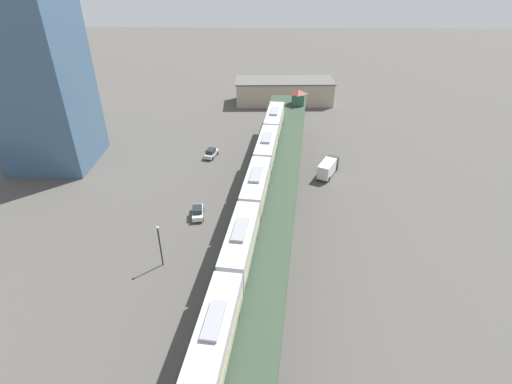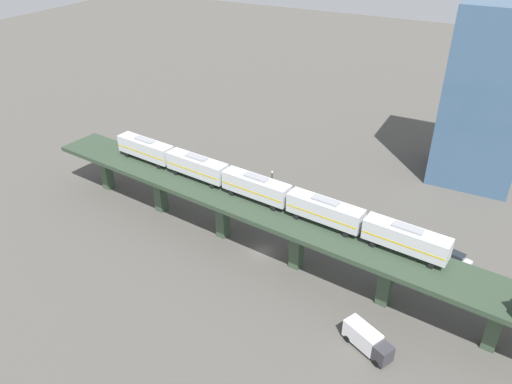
% 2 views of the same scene
% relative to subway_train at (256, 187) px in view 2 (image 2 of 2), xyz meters
% --- Properties ---
extents(ground_plane, '(400.00, 400.00, 0.00)m').
position_rel_subway_train_xyz_m(ground_plane, '(1.66, 2.18, -11.44)').
color(ground_plane, '#4C4944').
extents(elevated_viaduct, '(18.95, 92.36, 8.90)m').
position_rel_subway_train_xyz_m(elevated_viaduct, '(1.64, 1.98, -3.84)').
color(elevated_viaduct, '#2C3D2C').
rests_on(elevated_viaduct, ground).
extents(subway_train, '(9.98, 62.31, 4.45)m').
position_rel_subway_train_xyz_m(subway_train, '(0.00, 0.00, 0.00)').
color(subway_train, silver).
rests_on(subway_train, elevated_viaduct).
extents(street_car_white, '(2.43, 4.61, 1.89)m').
position_rel_subway_train_xyz_m(street_car_white, '(-10.24, 8.74, -10.50)').
color(street_car_white, silver).
rests_on(street_car_white, ground).
extents(street_car_silver, '(2.94, 4.72, 1.89)m').
position_rel_subway_train_xyz_m(street_car_silver, '(-10.68, 31.80, -10.50)').
color(street_car_silver, '#B7BABF').
rests_on(street_car_silver, ground).
extents(delivery_truck, '(5.19, 7.46, 3.20)m').
position_rel_subway_train_xyz_m(delivery_truck, '(14.01, 24.07, -9.68)').
color(delivery_truck, '#333338').
rests_on(delivery_truck, ground).
extents(street_lamp, '(0.44, 0.44, 6.94)m').
position_rel_subway_train_xyz_m(street_lamp, '(-13.51, -3.69, -7.33)').
color(street_lamp, black).
rests_on(street_lamp, ground).
extents(office_tower, '(16.00, 16.00, 36.00)m').
position_rel_subway_train_xyz_m(office_tower, '(-43.26, 29.29, 6.56)').
color(office_tower, '#3D5B7A').
rests_on(office_tower, ground).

